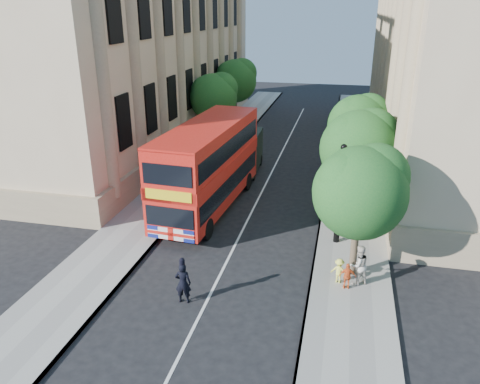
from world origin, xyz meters
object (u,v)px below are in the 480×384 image
Objects in this scene: lamp_post at (340,198)px; double_decker_bus at (209,164)px; box_van at (244,154)px; woman_pedestrian at (359,265)px; police_constable at (183,283)px.

lamp_post reaches higher than double_decker_bus.
box_van is 2.78× the size of woman_pedestrian.
police_constable is (1.69, -9.53, -1.89)m from double_decker_bus.
lamp_post is 0.47× the size of double_decker_bus.
box_van is at bearing -91.51° from woman_pedestrian.
double_decker_bus is 6.20× the size of police_constable.
police_constable is (-5.91, -6.58, -1.62)m from lamp_post.
woman_pedestrian is at bearing -164.94° from police_constable.
lamp_post is 4.19m from woman_pedestrian.
double_decker_bus is 9.86m from police_constable.
woman_pedestrian reaches higher than police_constable.
lamp_post is at bearing -17.02° from double_decker_bus.
lamp_post is at bearing -57.22° from box_van.
box_van is 2.83× the size of police_constable.
lamp_post is at bearing -138.83° from police_constable.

